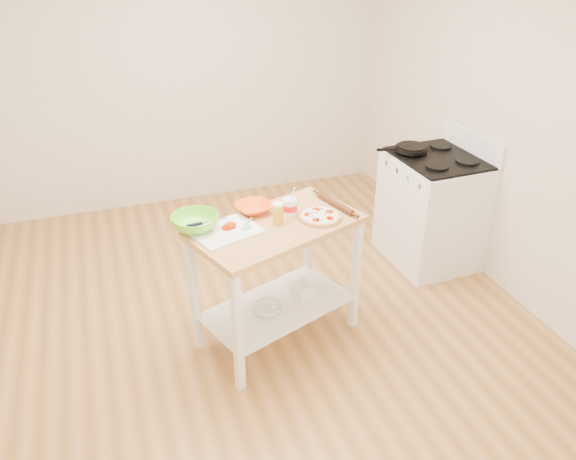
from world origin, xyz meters
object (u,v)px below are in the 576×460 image
Objects in this scene: prep_island at (277,258)px; beer_pint at (278,213)px; yogurt_tub at (290,207)px; shelf_glass_bowl at (267,309)px; green_bowl at (195,222)px; orange_bowl at (253,208)px; spatula at (247,224)px; rolling_pin at (335,204)px; gas_stove at (432,209)px; shelf_bin at (302,291)px; pizza at (320,216)px; skillet at (411,149)px; cutting_board at (225,231)px.

beer_pint reaches higher than prep_island.
yogurt_tub is 0.72m from shelf_glass_bowl.
green_bowl reaches higher than shelf_glass_bowl.
green_bowl is at bearing -165.55° from orange_bowl.
spatula is 0.71× the size of yogurt_tub.
prep_island is 0.59m from green_bowl.
yogurt_tub reaches higher than spatula.
green_bowl is 0.82× the size of rolling_pin.
beer_pint reaches higher than rolling_pin.
orange_bowl reaches higher than rolling_pin.
shelf_glass_bowl is at bearing -89.07° from spatula.
green_bowl is at bearing 167.88° from prep_island.
shelf_bin is (-1.36, -0.54, -0.16)m from gas_stove.
orange_bowl is 0.69m from shelf_glass_bowl.
rolling_pin is 3.24× the size of shelf_bin.
green_bowl is at bearing 170.57° from pizza.
skillet is at bearing 19.34° from orange_bowl.
orange_bowl is at bearing 117.18° from beer_pint.
beer_pint is at bearing 23.92° from prep_island.
prep_island is 1.60m from skillet.
yogurt_tub is (-0.16, 0.11, 0.04)m from pizza.
cutting_board is 1.60× the size of green_bowl.
spatula is 1.29× the size of shelf_bin.
pizza is 0.58× the size of cutting_board.
gas_stove reaches higher than rolling_pin.
gas_stove is at bearing 21.61° from shelf_bin.
gas_stove reaches higher than green_bowl.
skillet is 1.72m from spatula.
shelf_glass_bowl is (0.09, -0.08, -0.63)m from spatula.
gas_stove is 1.47m from pizza.
rolling_pin reaches higher than cutting_board.
green_bowl is at bearing 168.91° from beer_pint.
yogurt_tub is (0.31, 0.07, 0.04)m from spatula.
skillet is 1.53m from shelf_bin.
spatula is at bearing -116.45° from orange_bowl.
shelf_glass_bowl is at bearing -175.22° from pizza.
spatula is 0.64m from shelf_glass_bowl.
pizza is at bearing -156.70° from gas_stove.
green_bowl reaches higher than prep_island.
shelf_glass_bowl is (-1.48, -0.79, -0.68)m from skillet.
prep_island reaches higher than shelf_glass_bowl.
green_bowl is (-0.41, -0.11, 0.02)m from orange_bowl.
rolling_pin is (0.79, 0.10, 0.01)m from cutting_board.
prep_island is 0.42m from cutting_board.
spatula is at bearing -10.85° from cutting_board.
pizza is at bearing -53.89° from spatula.
spatula is 0.33m from green_bowl.
pizza is 1.93× the size of beer_pint.
beer_pint reaches higher than cutting_board.
spatula is 0.21m from orange_bowl.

